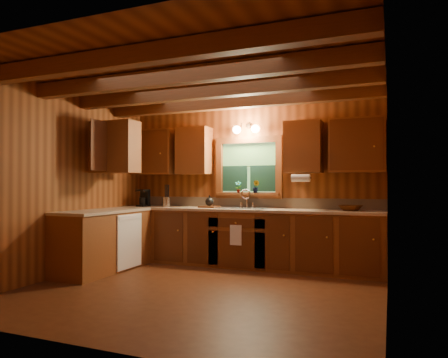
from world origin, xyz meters
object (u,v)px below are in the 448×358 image
cutting_board (209,207)px  wicker_basket (351,208)px  coffee_maker (144,198)px  sink (243,211)px

cutting_board → wicker_basket: 2.19m
coffee_maker → cutting_board: (1.22, 0.03, -0.13)m
sink → coffee_maker: 1.80m
coffee_maker → sink: bearing=5.6°
sink → coffee_maker: sink is taller
coffee_maker → cutting_board: size_ratio=0.95×
coffee_maker → wicker_basket: (3.40, 0.06, -0.10)m
cutting_board → coffee_maker: bearing=-171.0°
cutting_board → wicker_basket: size_ratio=0.95×
coffee_maker → wicker_basket: size_ratio=0.90×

